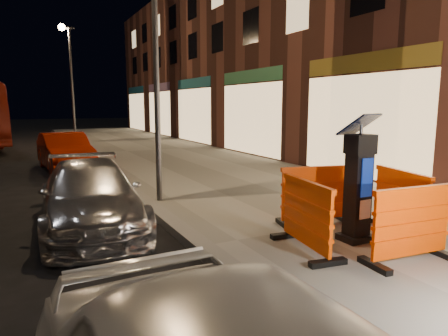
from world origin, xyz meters
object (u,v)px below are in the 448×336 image
car_silver (93,228)px  barrier_kerbside (306,216)px  parking_kiosk (358,182)px  barrier_front (412,225)px  car_red (66,170)px  barrier_back (316,195)px  barrier_bldgside (401,201)px

car_silver → barrier_kerbside: bearing=-46.0°
parking_kiosk → car_silver: parking_kiosk is taller
parking_kiosk → barrier_kerbside: 1.03m
barrier_front → car_silver: size_ratio=0.32×
barrier_front → car_red: 11.34m
barrier_front → car_silver: barrier_front is taller
car_silver → car_red: size_ratio=1.06×
parking_kiosk → barrier_back: parking_kiosk is taller
barrier_bldgside → barrier_front: bearing=147.3°
barrier_back → car_silver: barrier_back is taller
barrier_bldgside → car_silver: 5.30m
barrier_kerbside → car_red: (-2.25, 9.91, -0.65)m
barrier_back → barrier_kerbside: same height
car_red → barrier_back: bearing=-75.2°
parking_kiosk → barrier_front: size_ratio=1.40×
barrier_back → barrier_bldgside: 1.34m
barrier_bldgside → car_silver: barrier_bldgside is taller
barrier_back → car_red: bearing=122.9°
barrier_back → barrier_bldgside: same height
barrier_kerbside → barrier_bldgside: bearing=-81.7°
barrier_back → car_silver: 4.01m
barrier_front → barrier_kerbside: same height
barrier_front → car_red: (-3.20, 10.86, -0.65)m
barrier_bldgside → car_red: barrier_bldgside is taller
barrier_bldgside → car_silver: size_ratio=0.32×
parking_kiosk → car_red: bearing=118.2°
barrier_back → barrier_bldgside: size_ratio=1.00×
parking_kiosk → car_red: (-3.20, 9.91, -1.05)m
barrier_back → car_red: (-3.20, 8.96, -0.65)m
parking_kiosk → barrier_kerbside: size_ratio=1.40×
parking_kiosk → barrier_kerbside: bearing=-169.7°
car_silver → parking_kiosk: bearing=-36.7°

